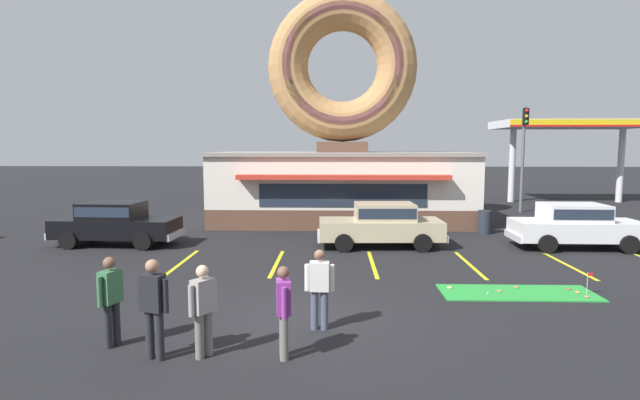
# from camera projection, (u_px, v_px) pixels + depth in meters

# --- Properties ---
(ground_plane) EXTENTS (160.00, 160.00, 0.00)m
(ground_plane) POSITION_uv_depth(u_px,v_px,m) (308.00, 319.00, 10.61)
(ground_plane) COLOR black
(donut_shop_building) EXTENTS (12.30, 6.75, 10.96)m
(donut_shop_building) POSITION_uv_depth(u_px,v_px,m) (342.00, 144.00, 24.03)
(donut_shop_building) COLOR brown
(donut_shop_building) RESTS_ON ground
(putting_mat) EXTENTS (3.79, 1.37, 0.03)m
(putting_mat) POSITION_uv_depth(u_px,v_px,m) (517.00, 293.00, 12.42)
(putting_mat) COLOR green
(putting_mat) RESTS_ON ground
(mini_donut_near_left) EXTENTS (0.13, 0.13, 0.04)m
(mini_donut_near_left) POSITION_uv_depth(u_px,v_px,m) (499.00, 291.00, 12.45)
(mini_donut_near_left) COLOR #A5724C
(mini_donut_near_left) RESTS_ON putting_mat
(mini_donut_near_right) EXTENTS (0.13, 0.13, 0.04)m
(mini_donut_near_right) POSITION_uv_depth(u_px,v_px,m) (568.00, 289.00, 12.65)
(mini_donut_near_right) COLOR brown
(mini_donut_near_right) RESTS_ON putting_mat
(mini_donut_mid_left) EXTENTS (0.13, 0.13, 0.04)m
(mini_donut_mid_left) POSITION_uv_depth(u_px,v_px,m) (578.00, 292.00, 12.35)
(mini_donut_mid_left) COLOR #D17F47
(mini_donut_mid_left) RESTS_ON putting_mat
(mini_donut_mid_centre) EXTENTS (0.13, 0.13, 0.04)m
(mini_donut_mid_centre) POSITION_uv_depth(u_px,v_px,m) (450.00, 288.00, 12.76)
(mini_donut_mid_centre) COLOR #E5C666
(mini_donut_mid_centre) RESTS_ON putting_mat
(mini_donut_mid_right) EXTENTS (0.13, 0.13, 0.04)m
(mini_donut_mid_right) POSITION_uv_depth(u_px,v_px,m) (587.00, 297.00, 11.99)
(mini_donut_mid_right) COLOR #A5724C
(mini_donut_mid_right) RESTS_ON putting_mat
(mini_donut_far_left) EXTENTS (0.13, 0.13, 0.04)m
(mini_donut_far_left) POSITION_uv_depth(u_px,v_px,m) (516.00, 287.00, 12.80)
(mini_donut_far_left) COLOR #A5724C
(mini_donut_far_left) RESTS_ON putting_mat
(golf_ball) EXTENTS (0.04, 0.04, 0.04)m
(golf_ball) POSITION_uv_depth(u_px,v_px,m) (488.00, 293.00, 12.28)
(golf_ball) COLOR white
(golf_ball) RESTS_ON putting_mat
(putting_flag_pin) EXTENTS (0.13, 0.01, 0.55)m
(putting_flag_pin) POSITION_uv_depth(u_px,v_px,m) (589.00, 278.00, 12.21)
(putting_flag_pin) COLOR silver
(putting_flag_pin) RESTS_ON putting_mat
(car_black) EXTENTS (4.63, 2.12, 1.60)m
(car_black) POSITION_uv_depth(u_px,v_px,m) (115.00, 222.00, 18.43)
(car_black) COLOR black
(car_black) RESTS_ON ground
(car_white) EXTENTS (4.58, 2.03, 1.60)m
(car_white) POSITION_uv_depth(u_px,v_px,m) (575.00, 224.00, 17.84)
(car_white) COLOR silver
(car_white) RESTS_ON ground
(car_champagne) EXTENTS (4.62, 2.10, 1.60)m
(car_champagne) POSITION_uv_depth(u_px,v_px,m) (382.00, 223.00, 18.05)
(car_champagne) COLOR #BCAD89
(car_champagne) RESTS_ON ground
(pedestrian_blue_sweater_man) EXTENTS (0.42, 0.50, 1.63)m
(pedestrian_blue_sweater_man) POSITION_uv_depth(u_px,v_px,m) (203.00, 307.00, 8.59)
(pedestrian_blue_sweater_man) COLOR slate
(pedestrian_blue_sweater_man) RESTS_ON ground
(pedestrian_hooded_kid) EXTENTS (0.60, 0.26, 1.62)m
(pedestrian_hooded_kid) POSITION_uv_depth(u_px,v_px,m) (320.00, 286.00, 9.89)
(pedestrian_hooded_kid) COLOR #474C66
(pedestrian_hooded_kid) RESTS_ON ground
(pedestrian_leather_jacket_man) EXTENTS (0.29, 0.59, 1.62)m
(pedestrian_leather_jacket_man) POSITION_uv_depth(u_px,v_px,m) (284.00, 308.00, 8.55)
(pedestrian_leather_jacket_man) COLOR slate
(pedestrian_leather_jacket_man) RESTS_ON ground
(pedestrian_clipboard_woman) EXTENTS (0.35, 0.57, 1.66)m
(pedestrian_clipboard_woman) POSITION_uv_depth(u_px,v_px,m) (111.00, 297.00, 9.06)
(pedestrian_clipboard_woman) COLOR #232328
(pedestrian_clipboard_woman) RESTS_ON ground
(pedestrian_beanie_man) EXTENTS (0.57, 0.34, 1.75)m
(pedestrian_beanie_man) POSITION_uv_depth(u_px,v_px,m) (154.00, 304.00, 8.47)
(pedestrian_beanie_man) COLOR #232328
(pedestrian_beanie_man) RESTS_ON ground
(trash_bin) EXTENTS (0.57, 0.57, 0.97)m
(trash_bin) POSITION_uv_depth(u_px,v_px,m) (485.00, 222.00, 20.86)
(trash_bin) COLOR #232833
(trash_bin) RESTS_ON ground
(traffic_light_pole) EXTENTS (0.28, 0.47, 5.80)m
(traffic_light_pole) POSITION_uv_depth(u_px,v_px,m) (524.00, 145.00, 27.24)
(traffic_light_pole) COLOR #595B60
(traffic_light_pole) RESTS_ON ground
(gas_station_canopy) EXTENTS (9.00, 4.46, 5.30)m
(gas_station_canopy) POSITION_uv_depth(u_px,v_px,m) (568.00, 127.00, 32.23)
(gas_station_canopy) COLOR silver
(gas_station_canopy) RESTS_ON ground
(parking_stripe_far_left) EXTENTS (0.12, 3.60, 0.01)m
(parking_stripe_far_left) POSITION_uv_depth(u_px,v_px,m) (182.00, 263.00, 15.70)
(parking_stripe_far_left) COLOR yellow
(parking_stripe_far_left) RESTS_ON ground
(parking_stripe_left) EXTENTS (0.12, 3.60, 0.01)m
(parking_stripe_left) POSITION_uv_depth(u_px,v_px,m) (277.00, 263.00, 15.61)
(parking_stripe_left) COLOR yellow
(parking_stripe_left) RESTS_ON ground
(parking_stripe_mid_left) EXTENTS (0.12, 3.60, 0.01)m
(parking_stripe_mid_left) POSITION_uv_depth(u_px,v_px,m) (373.00, 264.00, 15.52)
(parking_stripe_mid_left) COLOR yellow
(parking_stripe_mid_left) RESTS_ON ground
(parking_stripe_centre) EXTENTS (0.12, 3.60, 0.01)m
(parking_stripe_centre) POSITION_uv_depth(u_px,v_px,m) (470.00, 264.00, 15.44)
(parking_stripe_centre) COLOR yellow
(parking_stripe_centre) RESTS_ON ground
(parking_stripe_mid_right) EXTENTS (0.12, 3.60, 0.01)m
(parking_stripe_mid_right) POSITION_uv_depth(u_px,v_px,m) (568.00, 265.00, 15.35)
(parking_stripe_mid_right) COLOR yellow
(parking_stripe_mid_right) RESTS_ON ground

